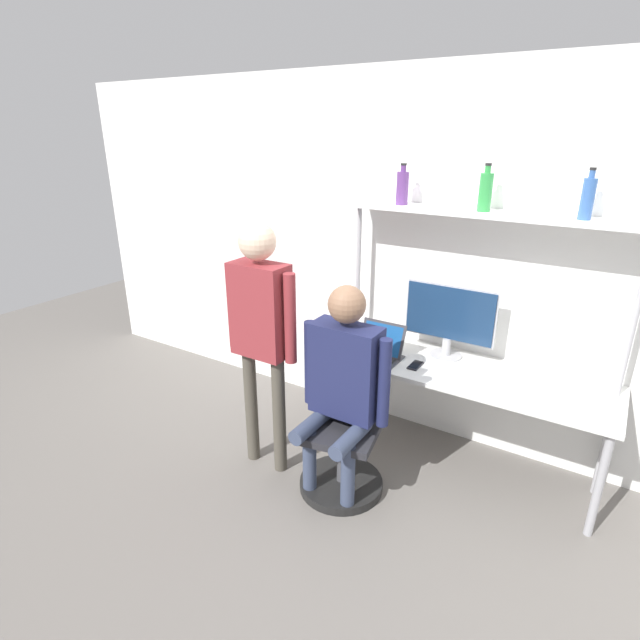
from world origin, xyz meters
TOP-DOWN VIEW (x-y plane):
  - ground_plane at (0.00, 0.00)m, footprint 12.00×12.00m
  - wall_back at (0.00, 0.70)m, footprint 8.00×0.06m
  - desk at (0.00, 0.35)m, footprint 1.96×0.65m
  - shelf_unit at (0.00, 0.51)m, footprint 1.86×0.30m
  - monitor at (-0.17, 0.50)m, footprint 0.64×0.23m
  - laptop at (-0.57, 0.23)m, footprint 0.33×0.25m
  - cell_phone at (-0.29, 0.22)m, footprint 0.07×0.15m
  - office_chair at (-0.55, -0.31)m, footprint 0.56×0.56m
  - person_seated at (-0.54, -0.35)m, footprint 0.60×0.47m
  - person_standing at (-1.13, -0.40)m, footprint 0.55×0.24m
  - bottle_green at (-0.03, 0.51)m, footprint 0.08×0.08m
  - bottle_blue at (0.55, 0.51)m, footprint 0.07×0.07m
  - bottle_purple at (-0.59, 0.51)m, footprint 0.08×0.08m

SIDE VIEW (x-z plane):
  - ground_plane at x=0.00m, z-range 0.00..0.00m
  - office_chair at x=-0.55m, z-range -0.18..0.75m
  - desk at x=0.00m, z-range 0.30..1.04m
  - cell_phone at x=-0.29m, z-range 0.74..0.75m
  - laptop at x=-0.57m, z-range 0.69..0.93m
  - person_seated at x=-0.54m, z-range 0.13..1.56m
  - monitor at x=-0.17m, z-range 0.77..1.30m
  - person_standing at x=-1.13m, z-range 0.25..2.00m
  - wall_back at x=0.00m, z-range 0.00..2.70m
  - shelf_unit at x=0.00m, z-range 0.66..2.45m
  - bottle_purple at x=-0.59m, z-range 1.76..2.04m
  - bottle_blue at x=0.55m, z-range 1.76..2.05m
  - bottle_green at x=-0.03m, z-range 1.76..2.06m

